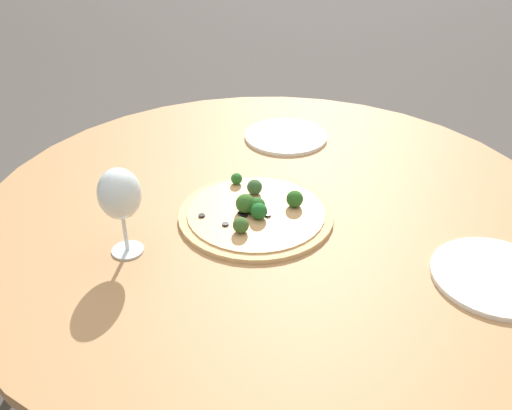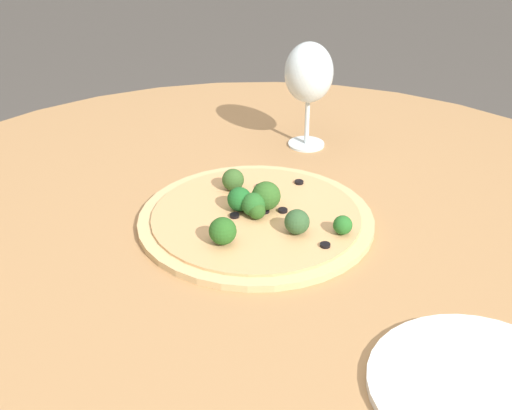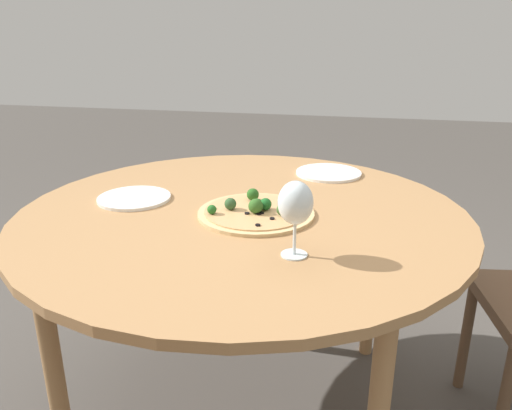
{
  "view_description": "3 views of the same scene",
  "coord_description": "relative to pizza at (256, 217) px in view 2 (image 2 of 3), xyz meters",
  "views": [
    {
      "loc": [
        1.09,
        0.04,
        1.42
      ],
      "look_at": [
        0.05,
        -0.03,
        0.77
      ],
      "focal_mm": 40.0,
      "sensor_mm": 36.0,
      "label": 1
    },
    {
      "loc": [
        -0.61,
        0.55,
        1.26
      ],
      "look_at": [
        0.05,
        -0.03,
        0.77
      ],
      "focal_mm": 50.0,
      "sensor_mm": 36.0,
      "label": 2
    },
    {
      "loc": [
        0.32,
        -1.36,
        1.26
      ],
      "look_at": [
        0.05,
        -0.03,
        0.77
      ],
      "focal_mm": 35.0,
      "sensor_mm": 36.0,
      "label": 3
    }
  ],
  "objects": [
    {
      "name": "plate_near",
      "position": [
        -0.4,
        0.05,
        -0.01
      ],
      "size": [
        0.23,
        0.23,
        0.01
      ],
      "color": "white",
      "rests_on": "dining_table"
    },
    {
      "name": "wine_glass",
      "position": [
        0.15,
        -0.25,
        0.12
      ],
      "size": [
        0.08,
        0.08,
        0.19
      ],
      "color": "silver",
      "rests_on": "dining_table"
    },
    {
      "name": "dining_table",
      "position": [
        -0.05,
        0.03,
        -0.07
      ],
      "size": [
        1.33,
        1.33,
        0.74
      ],
      "color": "#A87A4C",
      "rests_on": "ground_plane"
    },
    {
      "name": "pizza",
      "position": [
        0.0,
        0.0,
        0.0
      ],
      "size": [
        0.34,
        0.34,
        0.06
      ],
      "color": "tan",
      "rests_on": "dining_table"
    }
  ]
}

